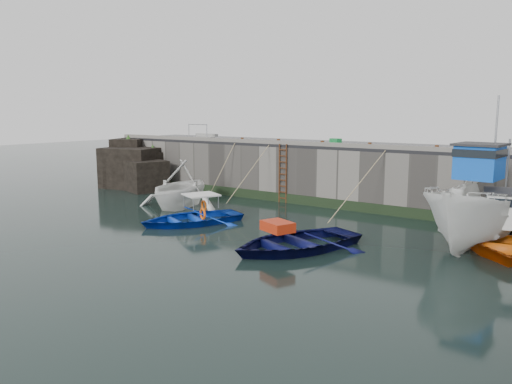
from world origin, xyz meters
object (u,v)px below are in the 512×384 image
Objects in this scene: boat_far_orange at (504,236)px; bollard_a at (242,140)px; boat_near_white at (181,206)px; bollard_d at (370,145)px; bollard_c at (322,143)px; ladder at (283,174)px; boat_near_blue at (191,223)px; boat_near_navy at (295,249)px; fish_crate at (336,141)px; boat_far_white at (480,213)px; bollard_b at (279,141)px; bollard_e at (437,148)px.

bollard_a is at bearing 155.65° from boat_far_orange.
boat_near_white is 18.70× the size of bollard_d.
boat_far_orange is at bearing -19.27° from bollard_c.
boat_far_orange is (15.24, 1.17, 0.41)m from boat_near_white.
ladder is at bearing -176.00° from bollard_d.
boat_near_blue is at bearing -55.97° from boat_near_white.
boat_near_navy is 8.40× the size of fish_crate.
bollard_d is at bearing 10.64° from boat_near_white.
boat_far_white is (5.26, 4.58, 1.21)m from boat_near_navy.
boat_far_orange reaches higher than ladder.
bollard_d is at bearing -16.60° from fish_crate.
boat_near_white is 4.05m from boat_near_blue.
bollard_d is (2.87, -2.06, -0.01)m from fish_crate.
ladder is 5.22× the size of fish_crate.
boat_near_white is at bearing -152.61° from bollard_d.
fish_crate is at bearing 22.68° from bollard_a.
bollard_b and bollard_e have the same top height.
boat_near_blue is 0.68× the size of boat_far_orange.
bollard_d is at bearing 116.29° from boat_near_navy.
boat_far_white is 14.22m from bollard_a.
boat_far_white is 27.47× the size of bollard_c.
boat_near_navy is at bearing -134.11° from boat_far_white.
boat_near_blue is 7.57× the size of fish_crate.
bollard_b and bollard_c have the same top height.
fish_crate reaches higher than bollard_e.
ladder reaches higher than boat_near_navy.
ladder is 11.43× the size of bollard_c.
boat_far_orange is 15.15m from bollard_a.
fish_crate is 6.41m from bollard_e.
boat_far_orange is 24.54× the size of bollard_b.
boat_far_orange is at bearing -12.64° from bollard_a.
boat_far_white reaches higher than boat_far_orange.
ladder is at bearing 154.06° from boat_far_orange.
fish_crate is at bearing 32.11° from boat_near_white.
ladder is 5.11m from bollard_d.
bollard_c is at bearing 0.00° from bollard_b.
boat_near_navy is 7.08m from boat_far_white.
boat_near_navy is (5.40, -7.58, -1.59)m from ladder.
boat_near_blue is at bearing -111.84° from bollard_c.
boat_near_white is 1.13× the size of boat_near_blue.
ladder is at bearing -33.86° from bollard_b.
bollard_d is (-0.60, 7.91, 3.30)m from boat_near_navy.
boat_near_navy is 8.59m from bollard_d.
bollard_d and bollard_e have the same top height.
fish_crate reaches higher than bollard_b.
bollard_d is 1.00× the size of bollard_e.
bollard_a is 1.00× the size of bollard_c.
bollard_c is at bearing 19.94° from boat_near_white.
bollard_e is at bearing 0.00° from bollard_a.
boat_far_orange reaches higher than fish_crate.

